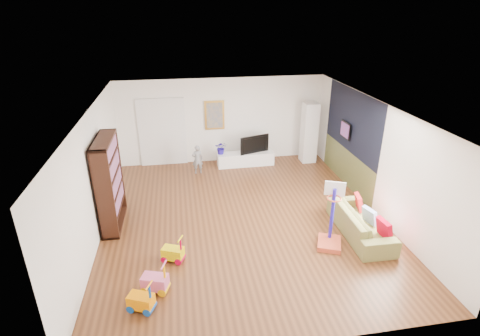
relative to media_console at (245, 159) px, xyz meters
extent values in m
cube|color=brown|center=(-0.65, -3.21, -0.21)|extent=(6.50, 7.50, 0.00)
cube|color=white|center=(-0.65, -3.21, 2.49)|extent=(6.50, 7.50, 0.00)
cube|color=white|center=(-0.65, 0.54, 1.14)|extent=(6.50, 0.00, 2.70)
cube|color=silver|center=(-0.65, -6.96, 1.14)|extent=(6.50, 0.00, 2.70)
cube|color=white|center=(-3.90, -3.21, 1.14)|extent=(0.00, 7.50, 2.70)
cube|color=white|center=(2.60, -3.21, 1.14)|extent=(0.00, 7.50, 2.70)
cube|color=black|center=(2.58, -1.81, 1.64)|extent=(0.01, 3.20, 1.70)
cube|color=brown|center=(2.58, -1.81, 0.29)|extent=(0.01, 3.20, 1.00)
cube|color=white|center=(-2.55, 0.50, 0.84)|extent=(1.45, 0.06, 2.10)
cube|color=gold|center=(-0.90, 0.50, 1.34)|extent=(0.62, 0.06, 0.92)
cube|color=#7F3F8C|center=(2.52, -1.61, 1.34)|extent=(0.04, 0.56, 0.46)
cube|color=white|center=(0.00, 0.00, 0.00)|extent=(1.80, 0.48, 0.42)
cube|color=white|center=(2.07, 0.00, 0.76)|extent=(0.46, 0.46, 1.94)
cube|color=black|center=(-3.66, -2.92, 0.84)|extent=(0.39, 1.44, 2.10)
imported|color=olive|center=(1.81, -4.31, 0.09)|extent=(0.83, 2.05, 0.59)
cube|color=#CB4B2E|center=(0.97, -4.62, 0.50)|extent=(0.68, 0.74, 1.42)
cube|color=#E0CA00|center=(-2.32, -4.58, 0.07)|extent=(0.49, 0.40, 0.56)
cube|color=orange|center=(-2.85, -5.83, 0.07)|extent=(0.49, 0.41, 0.56)
cube|color=#D95A8D|center=(-2.64, -5.41, 0.09)|extent=(0.52, 0.41, 0.61)
imported|color=gray|center=(-1.55, -0.38, 0.24)|extent=(0.35, 0.25, 0.90)
imported|color=black|center=(0.25, 0.04, 0.49)|extent=(0.98, 0.43, 0.57)
imported|color=#22129C|center=(-0.77, 0.03, 0.42)|extent=(0.43, 0.40, 0.41)
cube|color=#AA001B|center=(2.04, -4.87, 0.26)|extent=(0.15, 0.42, 0.41)
cube|color=silver|center=(1.98, -4.34, 0.26)|extent=(0.20, 0.38, 0.37)
cube|color=#AD181B|center=(2.03, -3.72, 0.26)|extent=(0.18, 0.39, 0.37)
camera|label=1|loc=(-2.03, -10.88, 4.53)|focal=28.00mm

